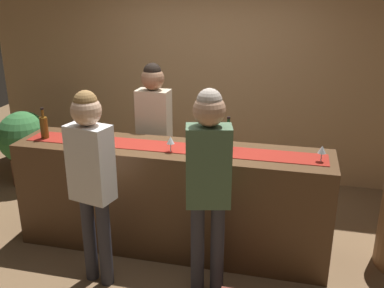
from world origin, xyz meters
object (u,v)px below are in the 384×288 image
customer_sipping (208,173)px  customer_browsing (91,170)px  wine_bottle_amber (44,127)px  wine_bottle_green (228,137)px  wine_glass_near_customer (171,141)px  wine_glass_mid_counter (322,150)px  potted_plant_tall (25,143)px  bartender (154,125)px

customer_sipping → customer_browsing: (-0.93, -0.09, -0.03)m
wine_bottle_amber → customer_browsing: size_ratio=0.18×
wine_bottle_green → customer_browsing: customer_browsing is taller
wine_bottle_amber → wine_bottle_green: (1.75, 0.11, 0.00)m
wine_bottle_amber → customer_browsing: customer_browsing is taller
wine_glass_near_customer → wine_bottle_amber: bearing=176.9°
wine_glass_mid_counter → customer_sipping: size_ratio=0.08×
wine_glass_near_customer → customer_browsing: customer_browsing is taller
customer_browsing → potted_plant_tall: customer_browsing is taller
wine_glass_mid_counter → customer_browsing: size_ratio=0.09×
wine_bottle_green → customer_sipping: 0.65m
wine_bottle_amber → wine_glass_near_customer: 1.27m
wine_bottle_amber → wine_glass_mid_counter: wine_bottle_amber is taller
customer_sipping → wine_glass_mid_counter: bearing=18.6°
wine_glass_near_customer → customer_browsing: (-0.49, -0.55, -0.10)m
wine_glass_near_customer → wine_glass_mid_counter: (1.27, 0.07, 0.00)m
potted_plant_tall → customer_browsing: bearing=-43.2°
wine_bottle_amber → bartender: 1.09m
customer_sipping → wine_glass_near_customer: bearing=119.5°
wine_bottle_amber → wine_glass_mid_counter: bearing=-0.0°
customer_sipping → customer_browsing: 0.93m
customer_browsing → wine_bottle_green: bearing=49.9°
wine_glass_near_customer → bartender: bartender is taller
wine_bottle_amber → potted_plant_tall: 1.54m
wine_bottle_amber → potted_plant_tall: size_ratio=0.32×
customer_sipping → potted_plant_tall: 3.15m
wine_glass_mid_counter → potted_plant_tall: (-3.53, 1.04, -0.59)m
wine_glass_near_customer → potted_plant_tall: 2.57m
bartender → customer_browsing: bearing=86.4°
wine_glass_mid_counter → customer_sipping: (-0.84, -0.53, -0.07)m
bartender → wine_glass_near_customer: bearing=120.5°
customer_sipping → wine_bottle_green: bearing=72.5°
wine_glass_mid_counter → potted_plant_tall: bearing=163.6°
wine_bottle_green → bartender: (-0.86, 0.51, -0.10)m
wine_glass_near_customer → customer_sipping: (0.43, -0.46, -0.07)m
wine_glass_near_customer → customer_sipping: bearing=-46.9°
customer_browsing → bartender: bearing=97.8°
bartender → customer_sipping: 1.41m
wine_bottle_green → wine_glass_mid_counter: wine_bottle_green is taller
wine_glass_mid_counter → potted_plant_tall: 3.72m
wine_bottle_green → bartender: bearing=149.5°
customer_sipping → potted_plant_tall: (-2.68, 1.57, -0.52)m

